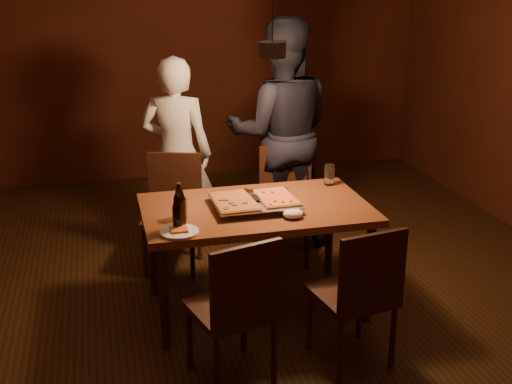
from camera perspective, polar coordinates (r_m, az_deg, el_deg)
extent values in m
plane|color=#391E0F|center=(4.74, 1.27, -8.99)|extent=(6.00, 6.00, 0.00)
plane|color=#4D1E11|center=(7.16, -5.19, 12.40)|extent=(5.00, 0.00, 5.00)
cube|color=brown|center=(4.26, 0.00, -1.59)|extent=(1.50, 0.90, 0.05)
cylinder|color=#38190F|center=(3.98, -8.18, -9.31)|extent=(0.06, 0.06, 0.70)
cylinder|color=#38190F|center=(4.30, 10.00, -7.17)|extent=(0.06, 0.06, 0.70)
cylinder|color=#38190F|center=(4.64, -9.21, -5.04)|extent=(0.06, 0.06, 0.70)
cylinder|color=#38190F|center=(4.92, 6.54, -3.50)|extent=(0.06, 0.06, 0.70)
cube|color=#38190F|center=(4.97, -7.49, -2.28)|extent=(0.53, 0.53, 0.04)
cube|color=#38190F|center=(5.07, -7.20, 1.03)|extent=(0.41, 0.16, 0.45)
cube|color=#38190F|center=(5.10, 2.56, -1.56)|extent=(0.53, 0.53, 0.04)
cube|color=#38190F|center=(5.21, 2.62, 1.65)|extent=(0.41, 0.15, 0.45)
cube|color=#38190F|center=(3.66, -2.28, -10.40)|extent=(0.52, 0.52, 0.04)
cube|color=#38190F|center=(3.40, -0.84, -8.27)|extent=(0.41, 0.14, 0.45)
cube|color=#38190F|center=(3.85, 8.53, -9.06)|extent=(0.48, 0.48, 0.04)
cube|color=#38190F|center=(3.60, 10.32, -6.97)|extent=(0.42, 0.10, 0.45)
cube|color=silver|center=(4.23, -0.09, -1.02)|extent=(0.55, 0.45, 0.05)
cube|color=maroon|center=(4.18, -1.94, -0.80)|extent=(0.27, 0.42, 0.02)
cube|color=gold|center=(4.25, 1.78, -0.46)|extent=(0.25, 0.39, 0.02)
cylinder|color=black|center=(3.88, -6.98, -2.31)|extent=(0.06, 0.06, 0.15)
cone|color=black|center=(3.84, -7.05, -0.72)|extent=(0.06, 0.06, 0.08)
cylinder|color=black|center=(3.92, -6.78, -1.82)|extent=(0.07, 0.07, 0.18)
cone|color=black|center=(3.88, -6.86, 0.10)|extent=(0.07, 0.07, 0.10)
cylinder|color=silver|center=(4.06, -6.71, -1.46)|extent=(0.08, 0.08, 0.13)
cylinder|color=silver|center=(4.69, 6.54, 1.53)|extent=(0.07, 0.07, 0.15)
cylinder|color=white|center=(3.85, -6.84, -3.55)|extent=(0.23, 0.23, 0.02)
cube|color=gold|center=(3.84, -6.84, -3.36)|extent=(0.10, 0.08, 0.01)
ellipsoid|color=white|center=(4.05, 3.32, -1.96)|extent=(0.13, 0.10, 0.05)
imported|color=silver|center=(5.32, -7.07, 3.37)|extent=(0.68, 0.56, 1.60)
imported|color=black|center=(5.35, 2.19, 5.23)|extent=(1.04, 0.88, 1.89)
cylinder|color=black|center=(4.20, 1.44, 12.54)|extent=(0.18, 0.18, 0.10)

